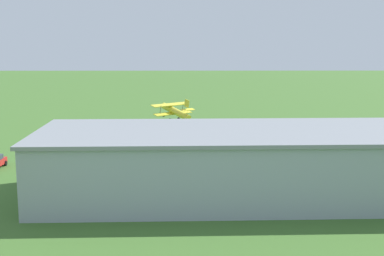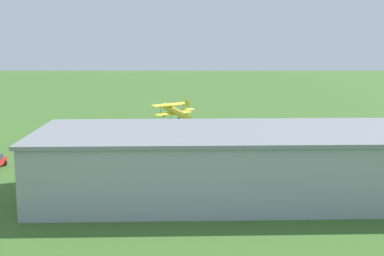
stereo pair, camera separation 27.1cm
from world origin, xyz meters
name	(u,v)px [view 1 (the left image)]	position (x,y,z in m)	size (l,w,h in m)	color
ground_plane	(201,130)	(0.00, 0.00, 0.00)	(400.00, 400.00, 0.00)	#3D6628
hangar	(235,163)	(-2.27, 39.24, 3.34)	(39.55, 16.84, 6.67)	#99A3AD
biplane	(175,111)	(4.60, -0.16, 3.37)	(7.71, 7.82, 4.24)	yellow
car_orange	(48,160)	(19.79, 26.66, 0.81)	(2.07, 4.68, 1.55)	orange
person_crossing_taxiway	(304,151)	(-13.30, 21.56, 0.76)	(0.54, 0.54, 1.54)	#72338C
person_by_parked_cars	(360,152)	(-20.54, 22.51, 0.82)	(0.40, 0.40, 1.64)	#33723F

